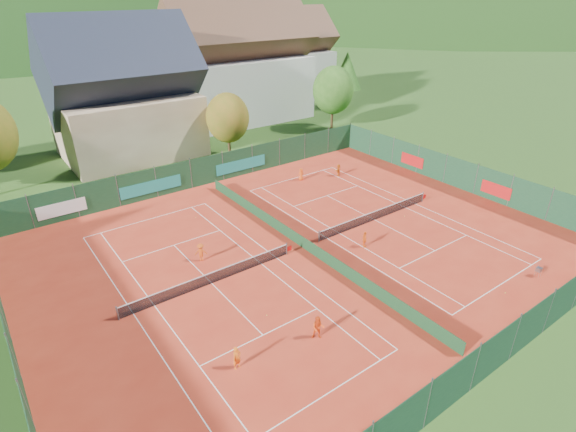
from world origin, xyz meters
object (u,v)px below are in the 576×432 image
Objects in this scene: player_right_near at (365,239)px; hotel_block_b at (284,60)px; hotel_block_a at (239,70)px; ball_hopper at (539,269)px; player_left_far at (201,252)px; player_left_near at (237,358)px; player_right_far_a at (301,174)px; player_right_far_b at (338,170)px; player_left_mid at (318,328)px; chalet at (125,99)px.

hotel_block_b is at bearing 0.79° from player_right_near.
hotel_block_a is 49.57m from ball_hopper.
hotel_block_a reaches higher than player_left_far.
player_left_near is at bearing -121.23° from hotel_block_a.
hotel_block_a is at bearing -96.01° from player_left_far.
player_left_far is at bearing 63.07° from player_left_near.
player_right_far_a reaches higher than player_right_far_b.
player_left_far is at bearing 135.66° from player_left_mid.
player_right_far_b is (22.90, 17.37, -0.06)m from player_left_near.
chalet is 20.25× the size of ball_hopper.
ball_hopper is (-4.99, -48.84, -6.83)m from hotel_block_a.
player_left_mid is 1.16× the size of player_right_far_a.
ball_hopper is at bearing -115.29° from player_right_near.
player_left_near is 11.29m from player_left_far.
player_right_far_b is at bearing -132.27° from player_left_far.
hotel_block_b reaches higher than player_left_far.
ball_hopper is at bearing 58.77° from player_right_far_b.
chalet reaches higher than player_right_far_a.
hotel_block_a reaches higher than player_right_far_a.
ball_hopper is at bearing 22.66° from player_left_mid.
player_right_far_a is at bearing -123.29° from hotel_block_b.
hotel_block_a reaches higher than player_left_near.
hotel_block_a is 27.41m from player_right_far_b.
ball_hopper is at bearing -71.89° from chalet.
player_right_far_b is at bearing 172.89° from player_right_far_a.
player_left_far is 20.69m from player_right_far_b.
hotel_block_a is (19.00, 6.00, 0.76)m from chalet.
player_left_near reaches higher than player_right_near.
player_left_mid is at bearing 127.44° from player_left_far.
player_right_near is (6.97, -32.71, -5.94)m from chalet.
player_left_mid is at bearing -93.78° from chalet.
player_right_near is at bearing 84.42° from player_right_far_a.
player_right_far_a is (11.38, -18.92, -5.97)m from chalet.
player_right_near is (11.19, -5.82, -0.03)m from player_left_far.
hotel_block_b is 63.65m from player_left_mid.
player_right_near is at bearing 124.79° from ball_hopper.
hotel_block_a is 41.09m from player_right_near.
chalet is at bearing -69.70° from player_left_far.
hotel_block_a reaches higher than player_right_far_b.
hotel_block_a is at bearing 17.53° from chalet.
hotel_block_b is at bearing -103.10° from player_left_far.
hotel_block_a is 14.17× the size of player_left_mid.
hotel_block_b is 55.61m from player_left_far.
hotel_block_a is 16.42× the size of player_right_far_a.
player_right_far_a is at bearing -123.71° from player_left_far.
player_left_far reaches higher than ball_hopper.
hotel_block_a is at bearing -94.85° from player_right_far_a.
player_right_far_a is at bearing 34.81° from player_left_near.
player_right_far_a is 1.01× the size of player_right_far_b.
player_left_far is 17.52m from player_right_far_a.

